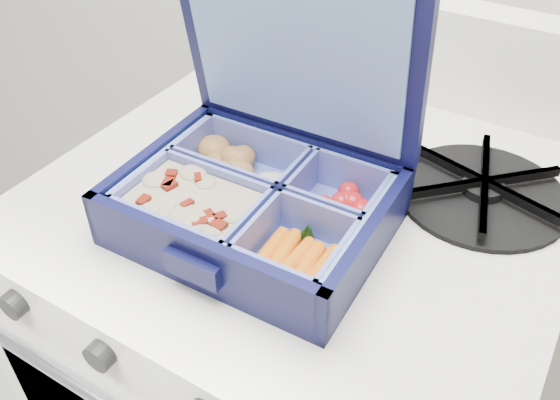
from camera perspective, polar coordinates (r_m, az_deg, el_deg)
The scene contains 5 objects.
stove at distance 0.97m, azimuth 2.39°, elevation -17.97°, with size 0.55×0.55×0.83m, color white, non-canonical shape.
bento_box at distance 0.58m, azimuth -2.41°, elevation -0.50°, with size 0.25×0.20×0.06m, color #0C0D36, non-canonical shape.
burner_grate at distance 0.66m, azimuth 18.98°, elevation 1.26°, with size 0.18×0.18×0.03m, color black.
burner_grate_rear at distance 0.83m, azimuth -1.23°, elevation 11.48°, with size 0.17×0.17×0.02m, color black.
fork at distance 0.67m, azimuth 5.30°, elevation 3.08°, with size 0.02×0.18×0.01m, color #A2A2BA, non-canonical shape.
Camera 1 is at (0.03, 1.24, 1.23)m, focal length 38.00 mm.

